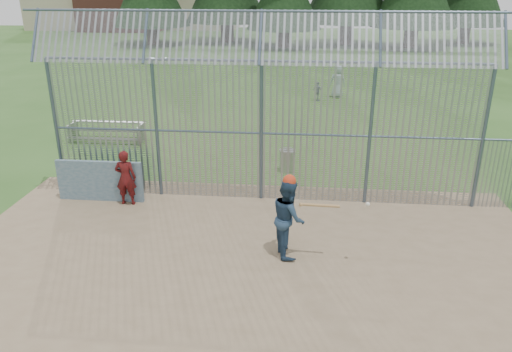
# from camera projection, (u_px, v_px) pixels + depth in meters

# --- Properties ---
(ground) EXTENTS (120.00, 120.00, 0.00)m
(ground) POSITION_uv_depth(u_px,v_px,m) (248.00, 260.00, 11.45)
(ground) COLOR #2D511E
(ground) RESTS_ON ground
(dirt_infield) EXTENTS (14.00, 10.00, 0.02)m
(dirt_infield) POSITION_uv_depth(u_px,v_px,m) (245.00, 272.00, 10.99)
(dirt_infield) COLOR #756047
(dirt_infield) RESTS_ON ground
(dugout_wall) EXTENTS (2.50, 0.12, 1.20)m
(dugout_wall) POSITION_uv_depth(u_px,v_px,m) (100.00, 181.00, 14.33)
(dugout_wall) COLOR #38566B
(dugout_wall) RESTS_ON dirt_infield
(batter) EXTENTS (0.91, 1.05, 1.85)m
(batter) POSITION_uv_depth(u_px,v_px,m) (288.00, 218.00, 11.38)
(batter) COLOR navy
(batter) RESTS_ON dirt_infield
(onlooker) EXTENTS (0.60, 0.41, 1.60)m
(onlooker) POSITION_uv_depth(u_px,v_px,m) (126.00, 178.00, 14.02)
(onlooker) COLOR maroon
(onlooker) RESTS_ON dirt_infield
(bg_kid_standing) EXTENTS (0.93, 0.67, 1.76)m
(bg_kid_standing) POSITION_uv_depth(u_px,v_px,m) (338.00, 81.00, 27.00)
(bg_kid_standing) COLOR gray
(bg_kid_standing) RESTS_ON ground
(bg_kid_seated) EXTENTS (0.62, 0.56, 1.01)m
(bg_kid_seated) POSITION_uv_depth(u_px,v_px,m) (317.00, 91.00, 26.44)
(bg_kid_seated) COLOR slate
(bg_kid_seated) RESTS_ON ground
(batting_gear) EXTENTS (1.89, 0.57, 0.68)m
(batting_gear) POSITION_uv_depth(u_px,v_px,m) (295.00, 185.00, 11.04)
(batting_gear) COLOR red
(batting_gear) RESTS_ON ground
(trash_can) EXTENTS (0.56, 0.56, 0.82)m
(trash_can) POSITION_uv_depth(u_px,v_px,m) (287.00, 160.00, 16.67)
(trash_can) COLOR gray
(trash_can) RESTS_ON ground
(bleacher) EXTENTS (3.00, 0.95, 0.72)m
(bleacher) POSITION_uv_depth(u_px,v_px,m) (107.00, 131.00, 19.79)
(bleacher) COLOR slate
(bleacher) RESTS_ON ground
(backstop_fence) EXTENTS (20.09, 0.81, 5.30)m
(backstop_fence) POSITION_uv_depth(u_px,v_px,m) (327.00, 123.00, 13.60)
(backstop_fence) COLOR #47566B
(backstop_fence) RESTS_ON ground
(distant_buildings) EXTENTS (26.50, 10.50, 8.00)m
(distant_buildings) POSITION_uv_depth(u_px,v_px,m) (119.00, 0.00, 64.55)
(distant_buildings) COLOR brown
(distant_buildings) RESTS_ON ground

